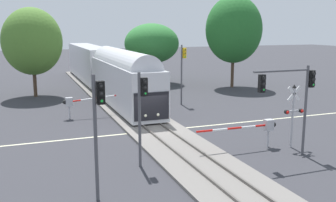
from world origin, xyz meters
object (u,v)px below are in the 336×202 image
at_px(commuter_train, 104,68).
at_px(oak_behind_train, 32,41).
at_px(elm_centre_background, 152,43).
at_px(crossing_signal_mast, 293,110).
at_px(traffic_signal_near_left, 98,117).
at_px(maple_right_background, 234,30).
at_px(traffic_signal_far_side, 183,65).
at_px(traffic_signal_median, 142,104).
at_px(crossing_gate_far, 76,102).
at_px(crossing_gate_near, 261,127).
at_px(traffic_signal_near_right, 293,89).

bearing_deg(commuter_train, oak_behind_train, -176.06).
distance_m(commuter_train, elm_centre_background, 9.33).
xyz_separation_m(commuter_train, crossing_signal_mast, (6.80, -25.63, -0.31)).
height_order(traffic_signal_near_left, elm_centre_background, elm_centre_background).
distance_m(elm_centre_background, maple_right_background, 11.15).
bearing_deg(traffic_signal_far_side, traffic_signal_median, -120.18).
bearing_deg(maple_right_background, elm_centre_background, 139.73).
xyz_separation_m(elm_centre_background, oak_behind_train, (-15.32, -5.33, 0.66)).
height_order(traffic_signal_far_side, traffic_signal_median, traffic_signal_far_side).
bearing_deg(crossing_gate_far, commuter_train, 68.61).
relative_size(commuter_train, traffic_signal_near_left, 6.87).
xyz_separation_m(maple_right_background, oak_behind_train, (-23.71, 1.78, -1.22)).
distance_m(crossing_gate_near, traffic_signal_median, 8.23).
bearing_deg(commuter_train, traffic_signal_near_left, -101.83).
xyz_separation_m(crossing_signal_mast, traffic_signal_far_side, (-1.09, 15.23, 1.45)).
bearing_deg(crossing_signal_mast, commuter_train, 104.86).
xyz_separation_m(crossing_signal_mast, traffic_signal_near_left, (-12.85, -3.24, 1.29)).
bearing_deg(traffic_signal_far_side, traffic_signal_near_left, -122.48).
height_order(crossing_signal_mast, crossing_gate_far, crossing_signal_mast).
distance_m(traffic_signal_median, oak_behind_train, 25.50).
bearing_deg(traffic_signal_near_left, traffic_signal_near_right, 8.83).
relative_size(traffic_signal_near_left, oak_behind_train, 0.58).
xyz_separation_m(commuter_train, traffic_signal_median, (-3.05, -25.47, 0.71)).
bearing_deg(crossing_signal_mast, traffic_signal_near_left, -165.83).
height_order(crossing_gate_far, elm_centre_background, elm_centre_background).
distance_m(traffic_signal_near_right, oak_behind_train, 29.72).
bearing_deg(crossing_signal_mast, traffic_signal_median, 179.08).
xyz_separation_m(commuter_train, traffic_signal_near_left, (-6.05, -28.87, 0.98)).
relative_size(crossing_gate_far, traffic_signal_median, 1.03).
distance_m(commuter_train, traffic_signal_median, 25.66).
bearing_deg(crossing_signal_mast, elm_centre_background, 88.53).
distance_m(crossing_signal_mast, traffic_signal_median, 9.90).
bearing_deg(maple_right_background, crossing_signal_mast, -111.46).
bearing_deg(traffic_signal_far_side, traffic_signal_near_right, -90.83).
xyz_separation_m(crossing_gate_near, oak_behind_train, (-12.63, 24.44, 4.64)).
bearing_deg(crossing_gate_far, traffic_signal_far_side, 11.71).
bearing_deg(crossing_gate_near, traffic_signal_near_right, -74.48).
xyz_separation_m(crossing_gate_far, traffic_signal_median, (1.88, -12.87, 2.08)).
bearing_deg(traffic_signal_far_side, oak_behind_train, 143.77).
bearing_deg(commuter_train, crossing_signal_mast, -75.14).
relative_size(traffic_signal_near_left, maple_right_background, 0.49).
height_order(crossing_gate_far, oak_behind_train, oak_behind_train).
distance_m(traffic_signal_near_left, traffic_signal_far_side, 21.90).
relative_size(traffic_signal_near_left, elm_centre_background, 0.70).
bearing_deg(maple_right_background, traffic_signal_median, -129.40).
height_order(commuter_train, crossing_gate_near, commuter_train).
relative_size(traffic_signal_near_left, traffic_signal_near_right, 1.04).
relative_size(crossing_signal_mast, maple_right_background, 0.36).
bearing_deg(crossing_signal_mast, crossing_gate_near, 161.24).
distance_m(commuter_train, traffic_signal_near_left, 29.51).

